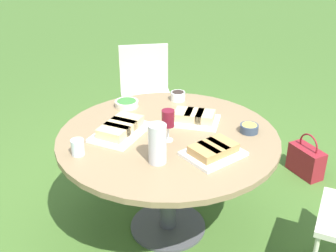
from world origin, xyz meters
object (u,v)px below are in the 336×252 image
object	(u,v)px
chair_near_right	(146,88)
water_pitcher	(157,144)
dining_table	(168,148)
handbag	(306,160)
wine_glass	(168,119)

from	to	relation	value
chair_near_right	water_pitcher	distance (m)	1.61
dining_table	handbag	bearing A→B (deg)	-86.63
chair_near_right	handbag	bearing A→B (deg)	-141.38
chair_near_right	wine_glass	bearing A→B (deg)	161.50
wine_glass	dining_table	bearing A→B (deg)	-26.77
water_pitcher	chair_near_right	bearing A→B (deg)	-21.85
wine_glass	handbag	size ratio (longest dim) A/B	0.54
wine_glass	chair_near_right	bearing A→B (deg)	-18.50
chair_near_right	water_pitcher	size ratio (longest dim) A/B	3.94
dining_table	water_pitcher	size ratio (longest dim) A/B	6.02
dining_table	handbag	xyz separation A→B (m)	(0.08, -1.30, -0.49)
dining_table	wine_glass	world-z (taller)	wine_glass
chair_near_right	water_pitcher	bearing A→B (deg)	158.15
wine_glass	handbag	bearing A→B (deg)	-83.99
chair_near_right	handbag	world-z (taller)	chair_near_right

